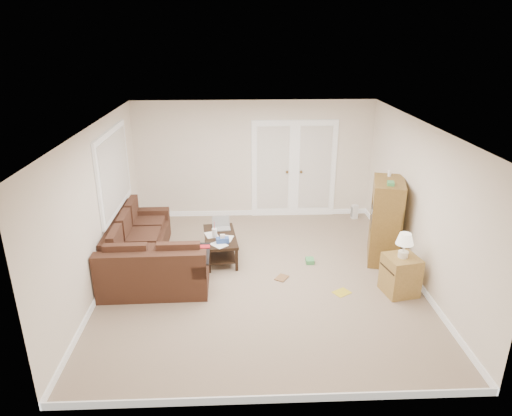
{
  "coord_description": "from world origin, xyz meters",
  "views": [
    {
      "loc": [
        -0.36,
        -6.6,
        3.77
      ],
      "look_at": [
        -0.06,
        0.31,
        1.1
      ],
      "focal_mm": 32.0,
      "sensor_mm": 36.0,
      "label": 1
    }
  ],
  "objects_px": {
    "coffee_table": "(220,245)",
    "tv_armoire": "(385,220)",
    "sectional_sofa": "(145,255)",
    "side_cabinet": "(401,272)"
  },
  "relations": [
    {
      "from": "sectional_sofa",
      "to": "coffee_table",
      "type": "relative_size",
      "value": 2.24
    },
    {
      "from": "coffee_table",
      "to": "side_cabinet",
      "type": "bearing_deg",
      "value": -31.37
    },
    {
      "from": "tv_armoire",
      "to": "sectional_sofa",
      "type": "bearing_deg",
      "value": -160.11
    },
    {
      "from": "tv_armoire",
      "to": "side_cabinet",
      "type": "distance_m",
      "value": 1.22
    },
    {
      "from": "sectional_sofa",
      "to": "tv_armoire",
      "type": "xyz_separation_m",
      "value": [
        4.11,
        0.32,
        0.43
      ]
    },
    {
      "from": "tv_armoire",
      "to": "side_cabinet",
      "type": "relative_size",
      "value": 1.55
    },
    {
      "from": "coffee_table",
      "to": "tv_armoire",
      "type": "height_order",
      "value": "tv_armoire"
    },
    {
      "from": "sectional_sofa",
      "to": "side_cabinet",
      "type": "bearing_deg",
      "value": -12.79
    },
    {
      "from": "sectional_sofa",
      "to": "tv_armoire",
      "type": "height_order",
      "value": "tv_armoire"
    },
    {
      "from": "coffee_table",
      "to": "tv_armoire",
      "type": "distance_m",
      "value": 2.92
    }
  ]
}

